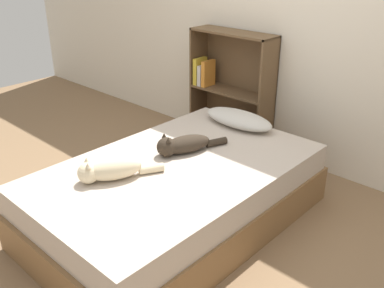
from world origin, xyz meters
TOP-DOWN VIEW (x-y plane):
  - ground_plane at (0.00, 0.00)m, footprint 8.00×8.00m
  - wall_back at (0.00, 1.43)m, footprint 8.00×0.06m
  - bed at (0.00, 0.00)m, footprint 1.22×1.99m
  - pillow at (-0.12, 0.82)m, footprint 0.62×0.28m
  - cat_light at (-0.16, -0.42)m, footprint 0.33×0.50m
  - cat_dark at (-0.10, 0.16)m, footprint 0.27×0.52m
  - bookshelf at (-0.57, 1.30)m, footprint 0.82×0.26m

SIDE VIEW (x-z plane):
  - ground_plane at x=0.00m, z-range 0.00..0.00m
  - bed at x=0.00m, z-range 0.00..0.45m
  - pillow at x=-0.12m, z-range 0.46..0.57m
  - cat_dark at x=-0.10m, z-range 0.44..0.60m
  - cat_light at x=-0.16m, z-range 0.45..0.60m
  - bookshelf at x=-0.57m, z-range 0.01..1.11m
  - wall_back at x=0.00m, z-range 0.00..2.50m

